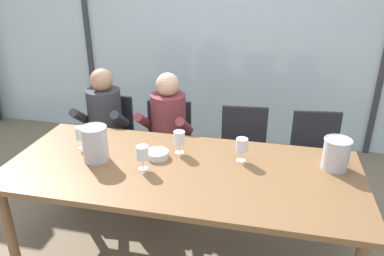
% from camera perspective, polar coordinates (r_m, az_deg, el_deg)
% --- Properties ---
extents(ground, '(14.00, 14.00, 0.00)m').
position_cam_1_polar(ground, '(3.83, 2.14, -8.78)').
color(ground, '#847056').
extents(window_glass_panel, '(7.65, 0.03, 2.60)m').
position_cam_1_polar(window_glass_panel, '(4.44, 5.24, 13.86)').
color(window_glass_panel, silver).
rests_on(window_glass_panel, ground).
extents(window_mullion_left, '(0.06, 0.06, 2.60)m').
position_cam_1_polar(window_mullion_left, '(4.94, -15.64, 14.13)').
color(window_mullion_left, '#38383D').
rests_on(window_mullion_left, ground).
extents(hillside_vineyard, '(13.65, 2.40, 1.47)m').
position_cam_1_polar(hillside_vineyard, '(8.44, 8.87, 14.54)').
color(hillside_vineyard, '#386633').
rests_on(hillside_vineyard, ground).
extents(dining_table, '(2.45, 1.05, 0.77)m').
position_cam_1_polar(dining_table, '(2.63, -1.67, -7.37)').
color(dining_table, brown).
rests_on(dining_table, ground).
extents(chair_near_curtain, '(0.47, 0.47, 0.87)m').
position_cam_1_polar(chair_near_curtain, '(3.83, -12.42, -0.75)').
color(chair_near_curtain, '#232328').
rests_on(chair_near_curtain, ground).
extents(chair_left_of_center, '(0.49, 0.49, 0.87)m').
position_cam_1_polar(chair_left_of_center, '(3.58, -3.64, -1.98)').
color(chair_left_of_center, '#232328').
rests_on(chair_left_of_center, ground).
extents(chair_center, '(0.48, 0.48, 0.87)m').
position_cam_1_polar(chair_center, '(3.48, 7.82, -3.04)').
color(chair_center, '#232328').
rests_on(chair_center, ground).
extents(chair_right_of_center, '(0.49, 0.49, 0.87)m').
position_cam_1_polar(chair_right_of_center, '(3.51, 18.34, -3.81)').
color(chair_right_of_center, '#232328').
rests_on(chair_right_of_center, ground).
extents(person_charcoal_jacket, '(0.48, 0.63, 1.19)m').
position_cam_1_polar(person_charcoal_jacket, '(3.62, -13.48, 0.63)').
color(person_charcoal_jacket, '#38383D').
rests_on(person_charcoal_jacket, ground).
extents(person_maroon_top, '(0.48, 0.62, 1.19)m').
position_cam_1_polar(person_maroon_top, '(3.40, -3.99, -0.26)').
color(person_maroon_top, brown).
rests_on(person_maroon_top, ground).
extents(ice_bucket_primary, '(0.19, 0.19, 0.22)m').
position_cam_1_polar(ice_bucket_primary, '(2.72, 21.17, -3.66)').
color(ice_bucket_primary, '#B7B7BC').
rests_on(ice_bucket_primary, dining_table).
extents(ice_bucket_secondary, '(0.19, 0.19, 0.26)m').
position_cam_1_polar(ice_bucket_secondary, '(2.72, -14.60, -2.27)').
color(ice_bucket_secondary, '#B7B7BC').
rests_on(ice_bucket_secondary, dining_table).
extents(tasting_bowl, '(0.17, 0.17, 0.05)m').
position_cam_1_polar(tasting_bowl, '(2.72, -5.33, -4.02)').
color(tasting_bowl, silver).
rests_on(tasting_bowl, dining_table).
extents(wine_glass_by_left_taster, '(0.08, 0.08, 0.17)m').
position_cam_1_polar(wine_glass_by_left_taster, '(2.54, -7.58, -3.93)').
color(wine_glass_by_left_taster, silver).
rests_on(wine_glass_by_left_taster, dining_table).
extents(wine_glass_near_bucket, '(0.08, 0.08, 0.17)m').
position_cam_1_polar(wine_glass_near_bucket, '(2.74, -1.97, -1.62)').
color(wine_glass_near_bucket, silver).
rests_on(wine_glass_near_bucket, dining_table).
extents(wine_glass_center_pour, '(0.08, 0.08, 0.17)m').
position_cam_1_polar(wine_glass_center_pour, '(2.93, -16.55, -0.89)').
color(wine_glass_center_pour, silver).
rests_on(wine_glass_center_pour, dining_table).
extents(wine_glass_by_right_taster, '(0.08, 0.08, 0.17)m').
position_cam_1_polar(wine_glass_by_right_taster, '(2.65, 7.62, -2.64)').
color(wine_glass_by_right_taster, silver).
rests_on(wine_glass_by_right_taster, dining_table).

